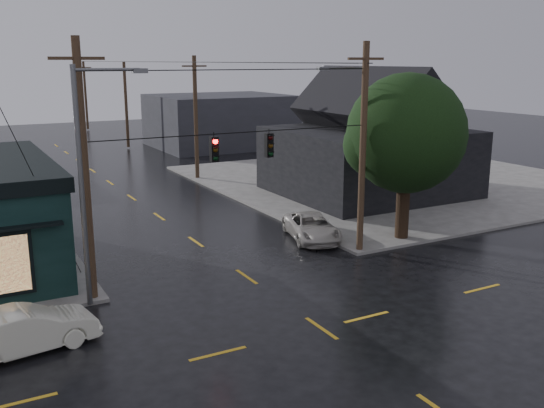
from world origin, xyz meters
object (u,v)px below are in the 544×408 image
corner_tree (406,134)px  utility_pole_nw (94,300)px  utility_pole_ne (359,252)px  suv_silver (312,227)px  sedan_cream (26,330)px

corner_tree → utility_pole_nw: size_ratio=0.84×
utility_pole_ne → suv_silver: utility_pole_ne is taller
utility_pole_nw → suv_silver: (12.08, 3.00, 0.67)m
corner_tree → utility_pole_ne: size_ratio=0.84×
corner_tree → suv_silver: size_ratio=1.79×
utility_pole_nw → utility_pole_ne: (13.00, 0.00, 0.00)m
utility_pole_nw → sedan_cream: 4.50m
utility_pole_nw → sedan_cream: (-2.90, -3.37, 0.75)m
sedan_cream → suv_silver: sedan_cream is taller
sedan_cream → suv_silver: (14.98, 6.37, -0.08)m
utility_pole_ne → suv_silver: (-0.92, 3.00, 0.67)m
utility_pole_nw → sedan_cream: utility_pole_nw is taller
suv_silver → utility_pole_ne: bearing=-57.3°
corner_tree → suv_silver: 6.87m
corner_tree → utility_pole_nw: 17.16m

